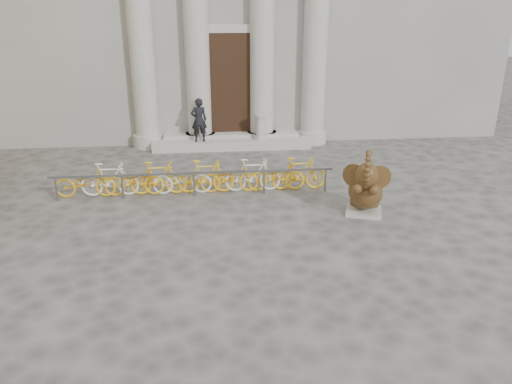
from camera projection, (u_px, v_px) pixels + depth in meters
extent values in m
plane|color=#474442|center=(255.00, 269.00, 10.55)|extent=(80.00, 80.00, 0.00)
cube|color=black|center=(230.00, 85.00, 18.94)|extent=(2.40, 0.16, 4.00)
cylinder|color=#A8A59E|center=(141.00, 39.00, 17.93)|extent=(0.90, 0.90, 8.00)
cylinder|color=#A8A59E|center=(196.00, 39.00, 18.11)|extent=(0.90, 0.90, 8.00)
cylinder|color=#A8A59E|center=(262.00, 38.00, 18.33)|extent=(0.90, 0.90, 8.00)
cylinder|color=#A8A59E|center=(316.00, 38.00, 18.51)|extent=(0.90, 0.90, 8.00)
cube|color=#A8A59E|center=(232.00, 143.00, 19.22)|extent=(6.00, 1.20, 0.36)
cube|color=#A8A59E|center=(364.00, 211.00, 13.31)|extent=(1.13, 1.07, 0.09)
ellipsoid|color=black|center=(365.00, 197.00, 13.38)|extent=(0.96, 0.94, 0.59)
ellipsoid|color=black|center=(365.00, 191.00, 13.12)|extent=(1.18, 1.32, 0.95)
cylinder|color=black|center=(355.00, 200.00, 13.59)|extent=(0.35, 0.35, 0.24)
cylinder|color=black|center=(374.00, 202.00, 13.49)|extent=(0.35, 0.35, 0.24)
cylinder|color=black|center=(358.00, 188.00, 12.76)|extent=(0.38, 0.59, 0.37)
cylinder|color=black|center=(374.00, 190.00, 12.67)|extent=(0.38, 0.59, 0.37)
ellipsoid|color=black|center=(367.00, 176.00, 12.63)|extent=(0.78, 0.75, 0.73)
cylinder|color=black|center=(354.00, 175.00, 12.81)|extent=(0.53, 0.41, 0.62)
cylinder|color=black|center=(379.00, 177.00, 12.68)|extent=(0.62, 0.05, 0.62)
cone|color=beige|center=(362.00, 184.00, 12.54)|extent=(0.08, 0.21, 0.10)
cone|color=beige|center=(371.00, 185.00, 12.49)|extent=(0.17, 0.21, 0.10)
cube|color=slate|center=(194.00, 173.00, 14.23)|extent=(8.10, 0.06, 0.06)
cylinder|color=slate|center=(56.00, 189.00, 14.00)|extent=(0.06, 0.06, 0.70)
cylinder|color=slate|center=(123.00, 187.00, 14.17)|extent=(0.06, 0.06, 0.70)
cylinder|color=slate|center=(194.00, 185.00, 14.35)|extent=(0.06, 0.06, 0.70)
cylinder|color=slate|center=(264.00, 182.00, 14.54)|extent=(0.06, 0.06, 0.70)
cylinder|color=slate|center=(325.00, 180.00, 14.70)|extent=(0.06, 0.06, 0.70)
imported|color=yellow|center=(85.00, 180.00, 14.25)|extent=(1.70, 0.50, 1.00)
imported|color=white|center=(110.00, 180.00, 14.31)|extent=(1.66, 0.47, 1.00)
imported|color=yellow|center=(134.00, 179.00, 14.37)|extent=(1.70, 0.50, 1.00)
imported|color=yellow|center=(158.00, 178.00, 14.44)|extent=(1.66, 0.47, 1.00)
imported|color=white|center=(182.00, 177.00, 14.50)|extent=(1.70, 0.50, 1.00)
imported|color=yellow|center=(206.00, 176.00, 14.56)|extent=(1.66, 0.47, 1.00)
imported|color=yellow|center=(230.00, 176.00, 14.63)|extent=(1.70, 0.50, 1.00)
imported|color=white|center=(253.00, 175.00, 14.69)|extent=(1.66, 0.47, 1.00)
imported|color=yellow|center=(276.00, 174.00, 14.75)|extent=(1.70, 0.50, 1.00)
imported|color=yellow|center=(299.00, 173.00, 14.81)|extent=(1.66, 0.47, 1.00)
imported|color=black|center=(199.00, 120.00, 18.43)|extent=(0.65, 0.48, 1.62)
cylinder|color=#A8A59E|center=(260.00, 138.00, 18.95)|extent=(0.40, 0.40, 0.12)
cylinder|color=#A8A59E|center=(260.00, 128.00, 18.81)|extent=(0.28, 0.28, 0.91)
cylinder|color=#A8A59E|center=(260.00, 115.00, 18.64)|extent=(0.40, 0.40, 0.10)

